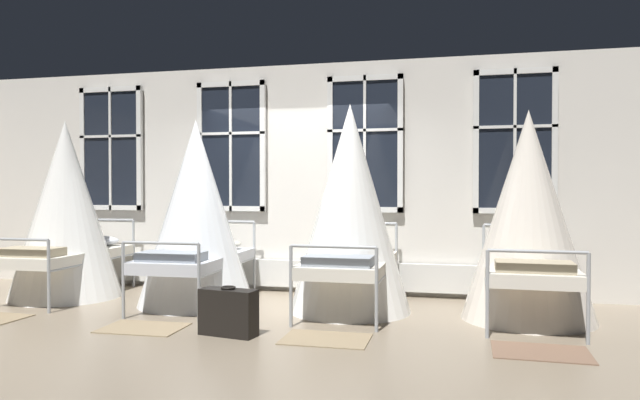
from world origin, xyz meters
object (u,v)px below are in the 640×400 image
object	(u,v)px
cot_third	(350,211)
cot_first	(66,212)
cot_second	(196,215)
cot_fourth	(528,218)
suitcase_dark	(228,312)

from	to	relation	value
cot_third	cot_first	bearing A→B (deg)	90.44
cot_second	cot_fourth	bearing A→B (deg)	-90.83
cot_first	suitcase_dark	bearing A→B (deg)	-117.30
cot_fourth	suitcase_dark	world-z (taller)	cot_fourth
cot_first	suitcase_dark	xyz separation A→B (m)	(2.79, -1.36, -0.88)
suitcase_dark	cot_fourth	bearing A→B (deg)	36.02
cot_third	suitcase_dark	size ratio (longest dim) A/B	4.02
cot_second	suitcase_dark	bearing A→B (deg)	-145.57
cot_third	cot_fourth	size ratio (longest dim) A/B	1.06
cot_third	cot_second	bearing A→B (deg)	91.66
cot_fourth	suitcase_dark	bearing A→B (deg)	117.03
cot_second	cot_fourth	xyz separation A→B (m)	(3.80, 0.03, 0.00)
cot_first	cot_third	world-z (taller)	cot_third
cot_first	cot_second	world-z (taller)	cot_first
cot_third	cot_fourth	xyz separation A→B (m)	(1.92, -0.01, -0.06)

